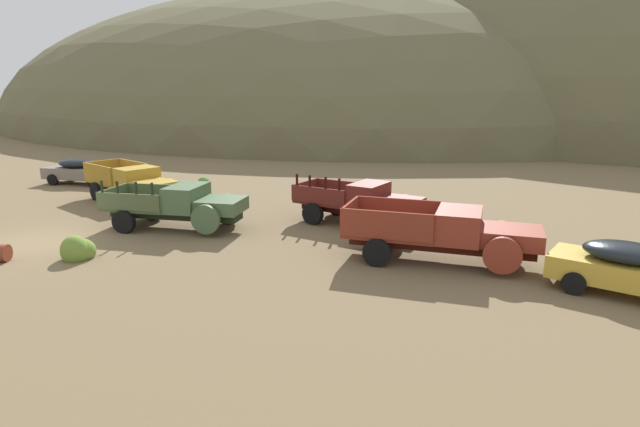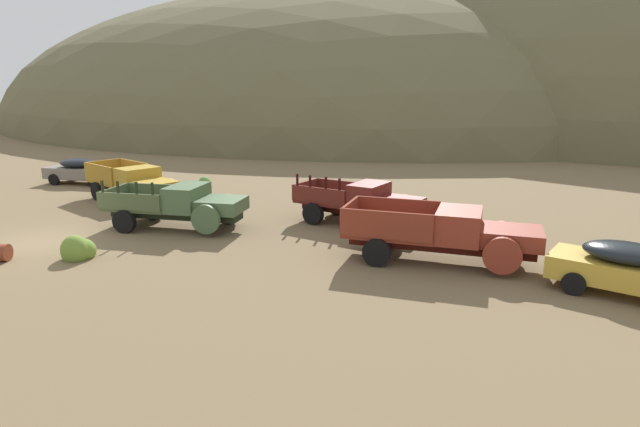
{
  "view_description": "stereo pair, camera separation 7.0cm",
  "coord_description": "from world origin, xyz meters",
  "px_view_note": "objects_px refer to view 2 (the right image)",
  "views": [
    {
      "loc": [
        19.66,
        -10.99,
        5.97
      ],
      "look_at": [
        9.6,
        5.26,
        1.32
      ],
      "focal_mm": 29.8,
      "sensor_mm": 36.0,
      "label": 1
    },
    {
      "loc": [
        19.72,
        -10.96,
        5.97
      ],
      "look_at": [
        9.6,
        5.26,
        1.32
      ],
      "focal_mm": 29.8,
      "sensor_mm": 36.0,
      "label": 2
    }
  ],
  "objects_px": {
    "car_primer_gray": "(84,171)",
    "truck_weathered_green": "(185,205)",
    "truck_oxblood": "(367,203)",
    "truck_mustard": "(137,184)",
    "truck_rust_red": "(452,234)"
  },
  "relations": [
    {
      "from": "car_primer_gray",
      "to": "truck_oxblood",
      "type": "relative_size",
      "value": 0.88
    },
    {
      "from": "car_primer_gray",
      "to": "truck_weathered_green",
      "type": "height_order",
      "value": "truck_weathered_green"
    },
    {
      "from": "truck_weathered_green",
      "to": "truck_rust_red",
      "type": "distance_m",
      "value": 11.14
    },
    {
      "from": "truck_oxblood",
      "to": "truck_rust_red",
      "type": "distance_m",
      "value": 5.52
    },
    {
      "from": "truck_mustard",
      "to": "truck_oxblood",
      "type": "distance_m",
      "value": 12.26
    },
    {
      "from": "truck_oxblood",
      "to": "truck_mustard",
      "type": "bearing_deg",
      "value": -169.05
    },
    {
      "from": "truck_weathered_green",
      "to": "truck_oxblood",
      "type": "distance_m",
      "value": 7.74
    },
    {
      "from": "car_primer_gray",
      "to": "truck_mustard",
      "type": "xyz_separation_m",
      "value": [
        7.34,
        -2.02,
        0.2
      ]
    },
    {
      "from": "car_primer_gray",
      "to": "truck_weathered_green",
      "type": "relative_size",
      "value": 0.79
    },
    {
      "from": "truck_oxblood",
      "to": "truck_rust_red",
      "type": "height_order",
      "value": "truck_oxblood"
    },
    {
      "from": "car_primer_gray",
      "to": "truck_rust_red",
      "type": "xyz_separation_m",
      "value": [
        24.11,
        -2.65,
        0.22
      ]
    },
    {
      "from": "truck_weathered_green",
      "to": "truck_rust_red",
      "type": "height_order",
      "value": "truck_weathered_green"
    },
    {
      "from": "car_primer_gray",
      "to": "truck_mustard",
      "type": "relative_size",
      "value": 0.75
    },
    {
      "from": "truck_weathered_green",
      "to": "truck_oxblood",
      "type": "relative_size",
      "value": 1.11
    },
    {
      "from": "car_primer_gray",
      "to": "truck_rust_red",
      "type": "relative_size",
      "value": 0.73
    }
  ]
}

